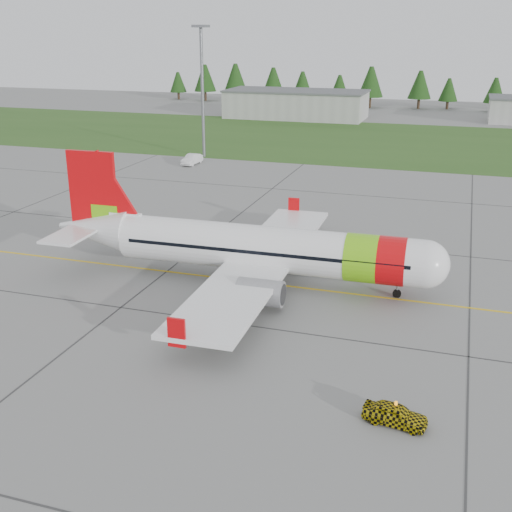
% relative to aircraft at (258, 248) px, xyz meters
% --- Properties ---
extents(ground, '(320.00, 320.00, 0.00)m').
position_rel_aircraft_xyz_m(ground, '(6.78, -8.15, -2.92)').
color(ground, gray).
rests_on(ground, ground).
extents(aircraft, '(33.43, 30.69, 10.13)m').
position_rel_aircraft_xyz_m(aircraft, '(0.00, 0.00, 0.00)').
color(aircraft, white).
rests_on(aircraft, ground).
extents(follow_me_car, '(1.35, 1.53, 3.42)m').
position_rel_aircraft_xyz_m(follow_me_car, '(13.09, -17.07, -1.21)').
color(follow_me_car, '#D1BA0B').
rests_on(follow_me_car, ground).
extents(service_van, '(1.73, 1.64, 4.79)m').
position_rel_aircraft_xyz_m(service_van, '(-24.62, 43.43, -0.53)').
color(service_van, white).
rests_on(service_van, ground).
extents(grass_strip, '(320.00, 50.00, 0.03)m').
position_rel_aircraft_xyz_m(grass_strip, '(6.78, 73.85, -2.91)').
color(grass_strip, '#30561E').
rests_on(grass_strip, ground).
extents(taxi_guideline, '(120.00, 0.25, 0.02)m').
position_rel_aircraft_xyz_m(taxi_guideline, '(6.78, -0.15, -2.91)').
color(taxi_guideline, gold).
rests_on(taxi_guideline, ground).
extents(hangar_west, '(32.00, 14.00, 6.00)m').
position_rel_aircraft_xyz_m(hangar_west, '(-23.22, 101.85, 0.08)').
color(hangar_west, '#A8A8A3').
rests_on(hangar_west, ground).
extents(floodlight_mast, '(0.50, 0.50, 20.00)m').
position_rel_aircraft_xyz_m(floodlight_mast, '(-25.22, 49.85, 7.08)').
color(floodlight_mast, slate).
rests_on(floodlight_mast, ground).
extents(treeline, '(160.00, 8.00, 10.00)m').
position_rel_aircraft_xyz_m(treeline, '(6.78, 129.85, 2.08)').
color(treeline, '#1C3F14').
rests_on(treeline, ground).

